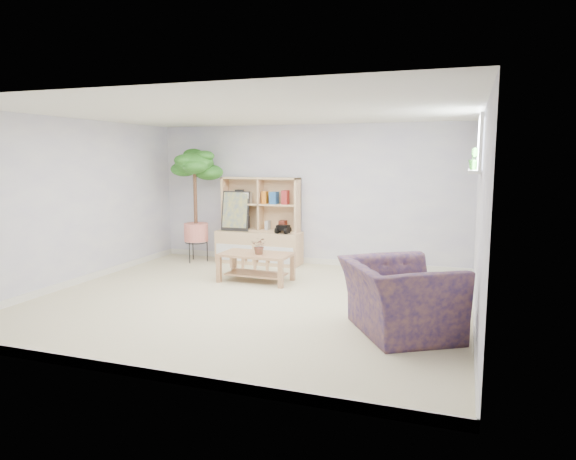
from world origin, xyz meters
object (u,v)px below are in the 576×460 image
(coffee_table, at_px, (256,267))
(floor_tree, at_px, (195,206))
(storage_unit, at_px, (259,221))
(armchair, at_px, (399,293))

(coffee_table, height_order, floor_tree, floor_tree)
(floor_tree, bearing_deg, coffee_table, -33.00)
(storage_unit, xyz_separation_m, armchair, (2.78, -2.87, -0.31))
(coffee_table, distance_m, armchair, 2.82)
(storage_unit, height_order, floor_tree, floor_tree)
(coffee_table, bearing_deg, storage_unit, 111.67)
(storage_unit, bearing_deg, armchair, -45.91)
(coffee_table, height_order, armchair, armchair)
(storage_unit, height_order, coffee_table, storage_unit)
(floor_tree, bearing_deg, storage_unit, 12.21)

